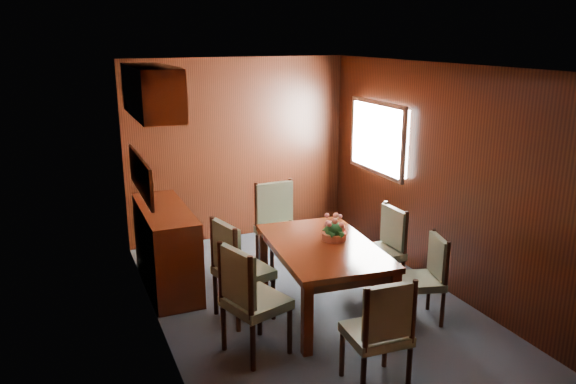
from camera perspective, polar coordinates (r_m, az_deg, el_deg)
name	(u,v)px	position (r m, az deg, el deg)	size (l,w,h in m)	color
ground	(309,304)	(5.90, 2.19, -11.27)	(4.50, 4.50, 0.00)	#37404B
room_shell	(288,143)	(5.62, -0.04, 4.99)	(3.06, 4.52, 2.41)	black
sideboard	(166,247)	(6.25, -12.25, -5.53)	(0.48, 1.40, 0.90)	#381207
dining_table	(323,254)	(5.51, 3.56, -6.28)	(1.08, 1.60, 0.71)	#381207
chair_left_near	(249,295)	(4.80, -4.03, -10.41)	(0.59, 0.60, 1.02)	black
chair_left_far	(237,265)	(5.40, -5.25, -7.38)	(0.56, 0.58, 1.02)	black
chair_right_near	(427,273)	(5.57, 13.96, -8.02)	(0.48, 0.50, 0.86)	black
chair_right_far	(385,245)	(6.08, 9.79, -5.30)	(0.43, 0.45, 0.93)	black
chair_head	(381,328)	(4.44, 9.44, -13.51)	(0.47, 0.46, 0.95)	black
chair_foot	(279,222)	(6.50, -0.96, -3.07)	(0.52, 0.50, 1.05)	black
flower_centerpiece	(334,228)	(5.56, 4.72, -3.65)	(0.26, 0.26, 0.26)	#B65137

